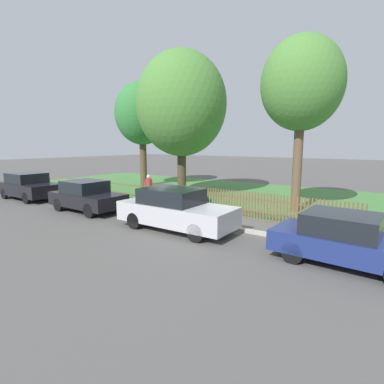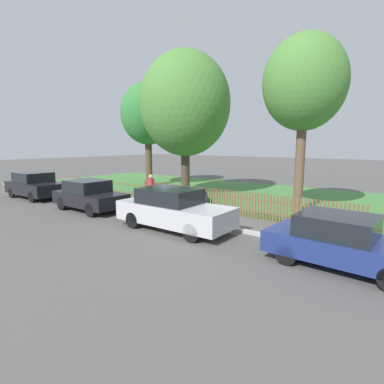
{
  "view_description": "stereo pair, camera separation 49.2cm",
  "coord_description": "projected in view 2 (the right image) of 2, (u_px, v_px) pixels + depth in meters",
  "views": [
    {
      "loc": [
        6.32,
        -9.38,
        3.1
      ],
      "look_at": [
        -0.94,
        0.75,
        1.1
      ],
      "focal_mm": 28.0,
      "sensor_mm": 36.0,
      "label": 1
    },
    {
      "loc": [
        6.72,
        -9.08,
        3.1
      ],
      "look_at": [
        -0.94,
        0.75,
        1.1
      ],
      "focal_mm": 28.0,
      "sensor_mm": 36.0,
      "label": 2
    }
  ],
  "objects": [
    {
      "name": "ground_plane",
      "position": [
        199.0,
        225.0,
        11.64
      ],
      "size": [
        120.0,
        120.0,
        0.0
      ],
      "primitive_type": "plane",
      "color": "#565451"
    },
    {
      "name": "kerb_stone",
      "position": [
        201.0,
        223.0,
        11.71
      ],
      "size": [
        37.68,
        0.2,
        0.12
      ],
      "primitive_type": "cube",
      "color": "#B2ADA3",
      "rests_on": "ground"
    },
    {
      "name": "grass_strip",
      "position": [
        276.0,
        198.0,
        17.51
      ],
      "size": [
        37.68,
        10.76,
        0.01
      ],
      "primitive_type": "cube",
      "color": "#477F3D",
      "rests_on": "ground"
    },
    {
      "name": "park_fence",
      "position": [
        228.0,
        202.0,
        13.24
      ],
      "size": [
        37.68,
        0.05,
        1.11
      ],
      "color": "brown",
      "rests_on": "ground"
    },
    {
      "name": "parked_car_silver_hatchback",
      "position": [
        35.0,
        185.0,
        17.36
      ],
      "size": [
        4.02,
        1.84,
        1.49
      ],
      "rotation": [
        0.0,
        0.0,
        0.01
      ],
      "color": "black",
      "rests_on": "ground"
    },
    {
      "name": "parked_car_black_saloon",
      "position": [
        90.0,
        195.0,
        14.1
      ],
      "size": [
        3.73,
        1.77,
        1.42
      ],
      "rotation": [
        0.0,
        0.0,
        0.01
      ],
      "color": "black",
      "rests_on": "ground"
    },
    {
      "name": "parked_car_navy_estate",
      "position": [
        173.0,
        209.0,
        10.88
      ],
      "size": [
        4.44,
        1.8,
        1.51
      ],
      "rotation": [
        0.0,
        0.0,
        0.02
      ],
      "color": "#BCBCC1",
      "rests_on": "ground"
    },
    {
      "name": "parked_car_red_compact",
      "position": [
        341.0,
        241.0,
        7.56
      ],
      "size": [
        3.79,
        1.88,
        1.34
      ],
      "rotation": [
        0.0,
        0.0,
        -0.04
      ],
      "color": "navy",
      "rests_on": "ground"
    },
    {
      "name": "covered_motorcycle",
      "position": [
        193.0,
        199.0,
        13.41
      ],
      "size": [
        2.02,
        0.84,
        1.12
      ],
      "rotation": [
        0.0,
        0.0,
        -0.08
      ],
      "color": "black",
      "rests_on": "ground"
    },
    {
      "name": "tree_nearest_kerb",
      "position": [
        148.0,
        114.0,
        21.84
      ],
      "size": [
        3.92,
        3.92,
        7.57
      ],
      "color": "brown",
      "rests_on": "ground"
    },
    {
      "name": "tree_behind_motorcycle",
      "position": [
        185.0,
        104.0,
        17.49
      ],
      "size": [
        5.28,
        5.28,
        8.46
      ],
      "color": "#473828",
      "rests_on": "ground"
    },
    {
      "name": "tree_mid_park",
      "position": [
        304.0,
        84.0,
        12.85
      ],
      "size": [
        3.54,
        3.54,
        7.74
      ],
      "color": "brown",
      "rests_on": "ground"
    },
    {
      "name": "pedestrian_near_fence",
      "position": [
        151.0,
        188.0,
        15.13
      ],
      "size": [
        0.37,
        0.35,
        1.59
      ],
      "rotation": [
        0.0,
        0.0,
        6.19
      ],
      "color": "#2D3351",
      "rests_on": "ground"
    }
  ]
}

